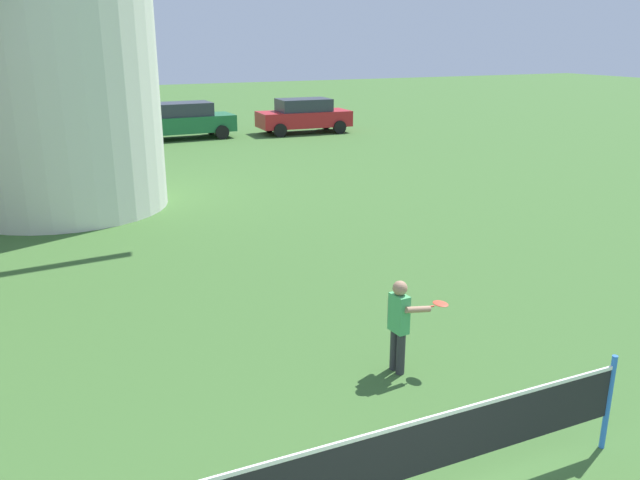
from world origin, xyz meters
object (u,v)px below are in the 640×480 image
object	(u,v)px
parked_car_red	(304,115)
tennis_net	(412,451)
parked_car_green	(182,120)
parked_car_mustard	(39,126)
player_far	(400,321)

from	to	relation	value
parked_car_red	tennis_net	bearing A→B (deg)	-110.94
parked_car_green	tennis_net	bearing A→B (deg)	-98.21
parked_car_green	parked_car_red	distance (m)	5.54
parked_car_red	parked_car_green	bearing A→B (deg)	174.42
parked_car_mustard	tennis_net	bearing A→B (deg)	-84.62
tennis_net	parked_car_red	size ratio (longest dim) A/B	1.15
parked_car_mustard	parked_car_red	xyz separation A→B (m)	(11.27, -0.88, -0.00)
player_far	parked_car_red	xyz separation A→B (m)	(7.67, 21.10, 0.08)
parked_car_green	parked_car_red	bearing A→B (deg)	-5.58
tennis_net	parked_car_red	bearing A→B (deg)	69.06
tennis_net	parked_car_mustard	size ratio (longest dim) A/B	1.10
tennis_net	parked_car_red	distance (m)	25.12
player_far	tennis_net	bearing A→B (deg)	-119.06
tennis_net	player_far	world-z (taller)	player_far
player_far	parked_car_mustard	xyz separation A→B (m)	(-3.60, 21.98, 0.08)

